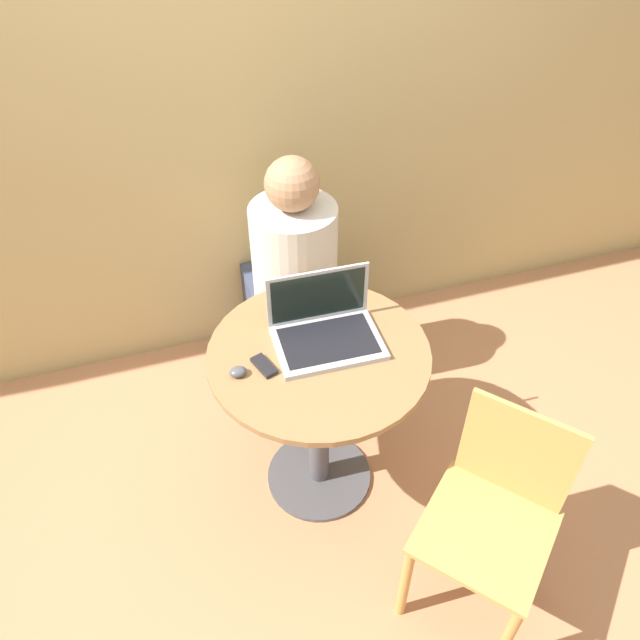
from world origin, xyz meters
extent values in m
plane|color=tan|center=(0.00, 0.00, 0.00)|extent=(12.00, 12.00, 0.00)
cube|color=tan|center=(0.00, 1.03, 1.30)|extent=(7.00, 0.05, 2.60)
cylinder|color=#4C4C51|center=(0.00, 0.00, 0.01)|extent=(0.44, 0.44, 0.02)
cylinder|color=#4C4C51|center=(0.00, 0.00, 0.38)|extent=(0.08, 0.08, 0.72)
cylinder|color=olive|center=(0.00, 0.00, 0.75)|extent=(0.79, 0.79, 0.02)
cube|color=#B7B7BC|center=(0.04, 0.02, 0.77)|extent=(0.38, 0.28, 0.02)
cube|color=black|center=(0.04, 0.02, 0.79)|extent=(0.34, 0.22, 0.00)
cube|color=#B7B7BC|center=(0.05, 0.15, 0.89)|extent=(0.37, 0.02, 0.21)
cube|color=black|center=(0.05, 0.15, 0.89)|extent=(0.34, 0.01, 0.19)
cube|color=black|center=(-0.20, -0.02, 0.77)|extent=(0.08, 0.12, 0.02)
ellipsoid|color=#4C4C51|center=(-0.29, -0.02, 0.78)|extent=(0.06, 0.05, 0.03)
cylinder|color=tan|center=(0.11, -0.63, 0.22)|extent=(0.04, 0.04, 0.44)
cylinder|color=tan|center=(0.34, -0.91, 0.22)|extent=(0.04, 0.04, 0.44)
cylinder|color=tan|center=(0.38, -0.40, 0.22)|extent=(0.04, 0.04, 0.44)
cylinder|color=tan|center=(0.61, -0.67, 0.22)|extent=(0.04, 0.04, 0.44)
cube|color=tan|center=(0.36, -0.65, 0.45)|extent=(0.56, 0.56, 0.02)
cube|color=tan|center=(0.50, -0.53, 0.66)|extent=(0.25, 0.29, 0.40)
cube|color=#3D4766|center=(0.08, 0.74, 0.23)|extent=(0.36, 0.52, 0.46)
cylinder|color=beige|center=(0.09, 0.61, 0.71)|extent=(0.37, 0.37, 0.51)
sphere|color=#A87A56|center=(0.09, 0.61, 1.08)|extent=(0.22, 0.22, 0.22)
camera|label=1|loc=(-0.47, -1.48, 2.31)|focal=35.00mm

